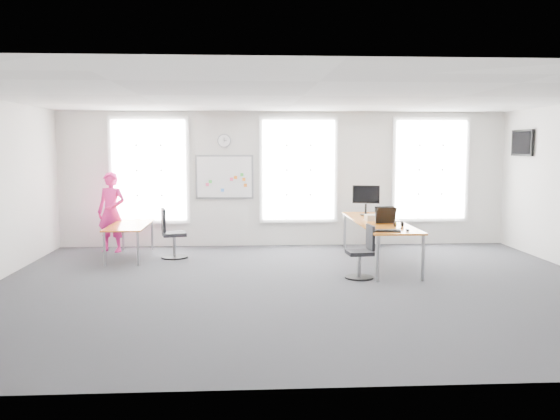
{
  "coord_description": "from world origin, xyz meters",
  "views": [
    {
      "loc": [
        -0.91,
        -9.22,
        2.21
      ],
      "look_at": [
        -0.28,
        1.2,
        1.1
      ],
      "focal_mm": 38.0,
      "sensor_mm": 36.0,
      "label": 1
    }
  ],
  "objects": [
    {
      "name": "mouse",
      "position": [
        1.83,
        0.49,
        0.82
      ],
      "size": [
        0.08,
        0.11,
        0.04
      ],
      "primitive_type": "ellipsoid",
      "rotation": [
        0.0,
        0.0,
        -0.11
      ],
      "color": "black",
      "rests_on": "desk_right"
    },
    {
      "name": "laptop_sleeve",
      "position": [
        1.7,
        1.52,
        0.96
      ],
      "size": [
        0.39,
        0.25,
        0.31
      ],
      "rotation": [
        0.0,
        0.0,
        0.13
      ],
      "color": "black",
      "rests_on": "desk_right"
    },
    {
      "name": "chair_right",
      "position": [
        1.08,
        0.54,
        0.4
      ],
      "size": [
        0.48,
        0.48,
        0.91
      ],
      "rotation": [
        0.0,
        0.0,
        -1.49
      ],
      "color": "black",
      "rests_on": "ground"
    },
    {
      "name": "lens_cap",
      "position": [
        1.81,
        0.83,
        0.81
      ],
      "size": [
        0.07,
        0.07,
        0.01
      ],
      "primitive_type": "cylinder",
      "rotation": [
        0.0,
        0.0,
        0.22
      ],
      "color": "black",
      "rests_on": "desk_right"
    },
    {
      "name": "monitor",
      "position": [
        1.6,
        2.84,
        1.18
      ],
      "size": [
        0.55,
        0.23,
        0.62
      ],
      "rotation": [
        0.0,
        0.0,
        -0.26
      ],
      "color": "black",
      "rests_on": "desk_right"
    },
    {
      "name": "window_left",
      "position": [
        -3.0,
        3.97,
        1.7
      ],
      "size": [
        1.6,
        0.06,
        2.2
      ],
      "primitive_type": "cube",
      "color": "white",
      "rests_on": "wall_back"
    },
    {
      "name": "wall_clock",
      "position": [
        -1.35,
        3.97,
        2.35
      ],
      "size": [
        0.3,
        0.04,
        0.3
      ],
      "primitive_type": "cylinder",
      "rotation": [
        1.57,
        0.0,
        0.0
      ],
      "color": "gray",
      "rests_on": "wall_back"
    },
    {
      "name": "headphones",
      "position": [
        1.82,
        1.08,
        0.85
      ],
      "size": [
        0.17,
        0.09,
        0.1
      ],
      "rotation": [
        0.0,
        0.0,
        0.32
      ],
      "color": "black",
      "rests_on": "desk_right"
    },
    {
      "name": "ceiling",
      "position": [
        0.0,
        0.0,
        3.0
      ],
      "size": [
        10.0,
        10.0,
        0.0
      ],
      "primitive_type": "plane",
      "rotation": [
        3.14,
        0.0,
        0.0
      ],
      "color": "white",
      "rests_on": "ground"
    },
    {
      "name": "desk_left",
      "position": [
        -3.21,
        2.68,
        0.62
      ],
      "size": [
        0.74,
        1.84,
        0.67
      ],
      "color": "orange",
      "rests_on": "ground"
    },
    {
      "name": "floor",
      "position": [
        0.0,
        0.0,
        0.0
      ],
      "size": [
        10.0,
        10.0,
        0.0
      ],
      "primitive_type": "plane",
      "color": "#242328",
      "rests_on": "ground"
    },
    {
      "name": "chair_left",
      "position": [
        -2.38,
        2.58,
        0.44
      ],
      "size": [
        0.54,
        0.54,
        1.0
      ],
      "rotation": [
        0.0,
        0.0,
        1.8
      ],
      "color": "black",
      "rests_on": "ground"
    },
    {
      "name": "person",
      "position": [
        -3.72,
        3.4,
        0.84
      ],
      "size": [
        0.71,
        0.57,
        1.69
      ],
      "primitive_type": "imported",
      "rotation": [
        0.0,
        0.0,
        -0.29
      ],
      "color": "#DE1F78",
      "rests_on": "ground"
    },
    {
      "name": "wall_back",
      "position": [
        0.0,
        4.0,
        1.5
      ],
      "size": [
        10.0,
        0.0,
        10.0
      ],
      "primitive_type": "plane",
      "rotation": [
        1.57,
        0.0,
        0.0
      ],
      "color": "silver",
      "rests_on": "ground"
    },
    {
      "name": "wall_front",
      "position": [
        0.0,
        -4.0,
        1.5
      ],
      "size": [
        10.0,
        0.0,
        10.0
      ],
      "primitive_type": "plane",
      "rotation": [
        -1.57,
        0.0,
        0.0
      ],
      "color": "silver",
      "rests_on": "ground"
    },
    {
      "name": "window_right",
      "position": [
        3.3,
        3.97,
        1.7
      ],
      "size": [
        1.6,
        0.06,
        2.2
      ],
      "primitive_type": "cube",
      "color": "white",
      "rests_on": "wall_back"
    },
    {
      "name": "keyboard",
      "position": [
        1.49,
        0.48,
        0.81
      ],
      "size": [
        0.45,
        0.26,
        0.02
      ],
      "primitive_type": "cube",
      "rotation": [
        0.0,
        0.0,
        -0.26
      ],
      "color": "black",
      "rests_on": "desk_right"
    },
    {
      "name": "desk_right",
      "position": [
        1.65,
        1.85,
        0.75
      ],
      "size": [
        0.88,
        3.3,
        0.8
      ],
      "color": "orange",
      "rests_on": "ground"
    },
    {
      "name": "whiteboard",
      "position": [
        -1.35,
        3.97,
        1.55
      ],
      "size": [
        1.2,
        0.03,
        0.9
      ],
      "primitive_type": "cube",
      "color": "white",
      "rests_on": "wall_back"
    },
    {
      "name": "tv",
      "position": [
        4.95,
        3.0,
        2.3
      ],
      "size": [
        0.06,
        0.9,
        0.55
      ],
      "primitive_type": "cube",
      "color": "black",
      "rests_on": "wall_right"
    },
    {
      "name": "paper_stack",
      "position": [
        1.58,
        1.99,
        0.86
      ],
      "size": [
        0.33,
        0.26,
        0.11
      ],
      "primitive_type": "cube",
      "rotation": [
        0.0,
        0.0,
        0.06
      ],
      "color": "beige",
      "rests_on": "desk_right"
    },
    {
      "name": "window_mid",
      "position": [
        0.3,
        3.97,
        1.7
      ],
      "size": [
        1.6,
        0.06,
        2.2
      ],
      "primitive_type": "cube",
      "color": "white",
      "rests_on": "wall_back"
    }
  ]
}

